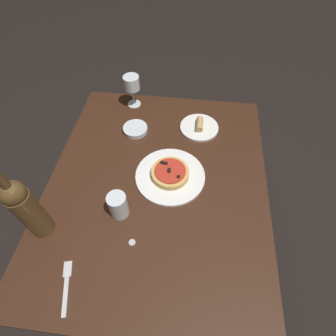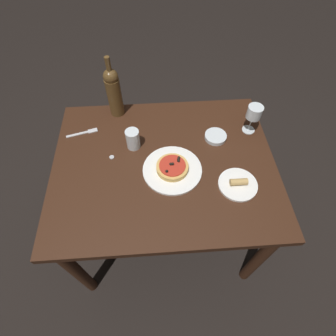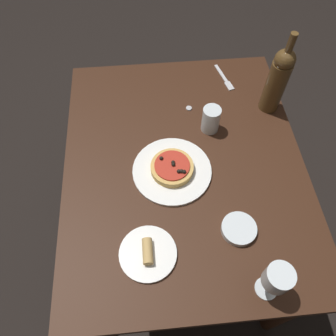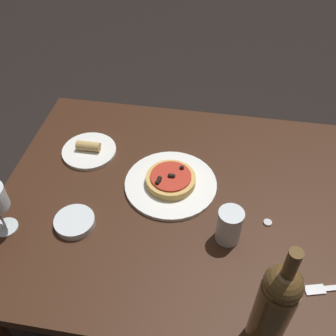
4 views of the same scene
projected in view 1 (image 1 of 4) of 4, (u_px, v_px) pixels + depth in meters
name	position (u px, v px, depth m)	size (l,w,h in m)	color
ground_plane	(161.00, 249.00, 1.68)	(14.00, 14.00, 0.00)	black
dining_table	(158.00, 196.00, 1.15)	(1.11, 0.89, 0.77)	#381E11
dinner_plate	(170.00, 176.00, 1.08)	(0.29, 0.29, 0.01)	white
pizza	(170.00, 173.00, 1.07)	(0.15, 0.15, 0.04)	tan
wine_glass	(132.00, 84.00, 1.27)	(0.08, 0.08, 0.16)	silver
wine_bottle	(26.00, 208.00, 0.83)	(0.08, 0.08, 0.35)	brown
water_cup	(118.00, 205.00, 0.94)	(0.07, 0.07, 0.11)	silver
side_bowl	(135.00, 129.00, 1.24)	(0.12, 0.12, 0.02)	silver
fork	(66.00, 284.00, 0.83)	(0.17, 0.06, 0.00)	silver
side_plate	(199.00, 127.00, 1.25)	(0.18, 0.18, 0.04)	white
bottle_cap	(132.00, 243.00, 0.91)	(0.02, 0.02, 0.01)	#B7B7BC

